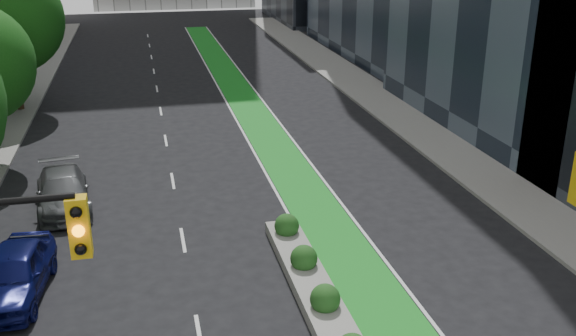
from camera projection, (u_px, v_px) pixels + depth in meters
sidewalk_right at (406, 117)px, 38.46m from camera, size 3.60×90.00×0.15m
bike_lane_paint at (248, 106)px, 41.17m from camera, size 2.20×70.00×0.01m
tree_far at (7, 18)px, 38.01m from camera, size 6.60×6.60×9.00m
median_planter at (316, 289)px, 19.75m from camera, size 1.20×10.26×1.10m
parked_car_left_near at (14, 273)px, 19.81m from camera, size 2.32×4.79×1.58m
parked_car_left_far at (63, 191)px, 26.11m from camera, size 2.64×5.16×1.43m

